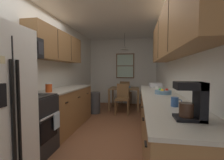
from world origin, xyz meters
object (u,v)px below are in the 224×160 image
at_px(dining_chair_far, 125,92).
at_px(dish_rack, 156,85).
at_px(mug_spare, 175,102).
at_px(table_serving_bowl, 128,87).
at_px(dining_chair_near, 122,97).
at_px(mug_by_coffeemaker, 157,89).
at_px(coffee_maker, 193,100).
at_px(storage_canister, 49,88).
at_px(microwave_over_range, 21,47).
at_px(fruit_bowl, 163,92).
at_px(trash_bin, 94,103).
at_px(dining_table, 124,91).
at_px(stove_range, 30,125).

bearing_deg(dining_chair_far, dish_rack, -65.77).
bearing_deg(mug_spare, table_serving_bowl, 101.99).
height_order(dining_chair_near, mug_by_coffeemaker, mug_by_coffeemaker).
distance_m(coffee_maker, mug_spare, 0.48).
height_order(mug_spare, dish_rack, mug_spare).
bearing_deg(storage_canister, mug_by_coffeemaker, 11.82).
bearing_deg(table_serving_bowl, coffee_maker, -78.92).
distance_m(dining_chair_far, table_serving_bowl, 0.66).
bearing_deg(microwave_over_range, table_serving_bowl, 66.54).
relative_size(dining_chair_near, storage_canister, 5.36).
bearing_deg(microwave_over_range, storage_canister, 78.63).
distance_m(coffee_maker, fruit_bowl, 1.44).
bearing_deg(trash_bin, coffee_maker, -61.82).
bearing_deg(dish_rack, fruit_bowl, -89.78).
height_order(dining_chair_far, fruit_bowl, fruit_bowl).
bearing_deg(dining_table, microwave_over_range, -111.80).
bearing_deg(storage_canister, mug_spare, -22.58).
bearing_deg(table_serving_bowl, mug_spare, -78.01).
relative_size(coffee_maker, mug_spare, 2.60).
relative_size(microwave_over_range, dining_chair_far, 0.66).
xyz_separation_m(dining_table, table_serving_bowl, (0.12, 0.02, 0.14)).
bearing_deg(mug_spare, microwave_over_range, 171.87).
bearing_deg(table_serving_bowl, dining_chair_near, -100.80).
xyz_separation_m(coffee_maker, dish_rack, (-0.02, 2.58, -0.11)).
xyz_separation_m(dining_chair_far, table_serving_bowl, (0.14, -0.60, 0.25)).
bearing_deg(storage_canister, dining_chair_far, 70.69).
distance_m(stove_range, dining_table, 3.38).
bearing_deg(dish_rack, coffee_maker, -89.59).
height_order(dining_chair_near, storage_canister, storage_canister).
bearing_deg(table_serving_bowl, mug_by_coffeemaker, -72.56).
bearing_deg(coffee_maker, mug_spare, 94.11).
distance_m(dining_chair_far, coffee_maker, 4.69).
distance_m(microwave_over_range, storage_canister, 0.86).
bearing_deg(storage_canister, microwave_over_range, -101.37).
xyz_separation_m(microwave_over_range, dining_chair_far, (1.25, 3.79, -1.15)).
relative_size(dining_chair_far, mug_by_coffeemaker, 7.61).
height_order(dish_rack, table_serving_bowl, dish_rack).
relative_size(dining_table, dish_rack, 2.87).
bearing_deg(stove_range, trash_bin, 83.29).
bearing_deg(fruit_bowl, dish_rack, 90.22).
height_order(dining_table, storage_canister, storage_canister).
relative_size(dining_chair_near, trash_bin, 1.41).
bearing_deg(trash_bin, fruit_bowl, -46.66).
relative_size(stove_range, mug_spare, 9.45).
height_order(storage_canister, mug_spare, storage_canister).
bearing_deg(mug_by_coffeemaker, dining_table, 110.23).
distance_m(microwave_over_range, mug_by_coffeemaker, 2.40).
bearing_deg(trash_bin, dining_table, 37.94).
height_order(microwave_over_range, trash_bin, microwave_over_range).
relative_size(dining_table, fruit_bowl, 3.57).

